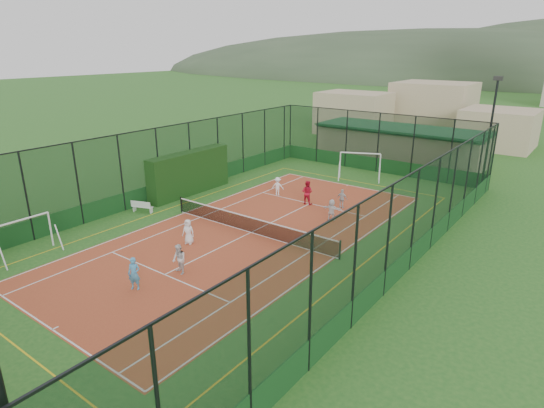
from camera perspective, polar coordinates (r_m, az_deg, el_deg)
The scene contains 18 objects.
ground at distance 26.28m, azimuth -2.68°, elevation -3.62°, with size 300.00×300.00×0.00m, color #235E20.
court_slab at distance 26.27m, azimuth -2.68°, elevation -3.61°, with size 11.17×23.97×0.01m, color #A33924.
tennis_net at distance 26.08m, azimuth -2.69°, elevation -2.54°, with size 11.67×0.12×1.06m, color black, non-canonical shape.
perimeter_fence at distance 25.42m, azimuth -2.76°, elevation 1.59°, with size 18.12×34.12×5.00m, color black, non-canonical shape.
floodlight_ne at distance 36.42m, azimuth 25.61°, elevation 7.74°, with size 0.60×0.26×8.25m, color black, non-canonical shape.
clubhouse at distance 44.34m, azimuth 15.76°, elevation 7.25°, with size 15.20×7.20×3.15m, color tan, non-canonical shape.
hedge_left at distance 33.41m, azimuth -10.32°, elevation 3.86°, with size 1.05×7.02×3.07m, color black.
white_bench at distance 30.51m, azimuth -15.93°, elevation -0.28°, with size 1.41×0.39×0.79m, color white, non-canonical shape.
futsal_goal_near at distance 26.42m, azimuth -28.71°, elevation -3.72°, with size 0.86×2.95×1.90m, color white, non-canonical shape.
futsal_goal_far at distance 37.44m, azimuth 10.95°, elevation 4.71°, with size 3.27×0.95×2.11m, color white, non-canonical shape.
child_near_left at distance 24.99m, azimuth -10.46°, elevation -3.43°, with size 0.68×0.44×1.38m, color white.
child_near_mid at distance 20.97m, azimuth -16.92°, elevation -8.36°, with size 0.55×0.36×1.50m, color #4A9DD1.
child_near_right at distance 21.82m, azimuth -11.58°, elevation -6.83°, with size 0.71×0.55×1.46m, color silver.
child_far_left at distance 32.64m, azimuth 0.72°, elevation 2.25°, with size 0.86×0.49×1.33m, color white.
child_far_right at distance 30.34m, azimuth 8.79°, elevation 0.66°, with size 0.76×0.32×1.29m, color silver.
child_far_back at distance 28.17m, azimuth 7.49°, elevation -0.71°, with size 1.23×0.39×1.32m, color white.
coach at distance 30.84m, azimuth 4.42°, elevation 1.47°, with size 0.79×0.62×1.64m, color red.
tennis_balls at distance 26.79m, azimuth 1.05°, elevation -3.04°, with size 6.36×1.13×0.07m.
Camera 1 is at (15.47, -18.66, 10.14)m, focal length 30.00 mm.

